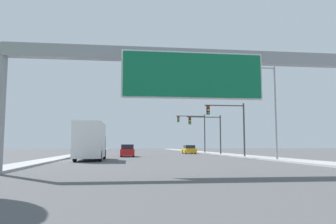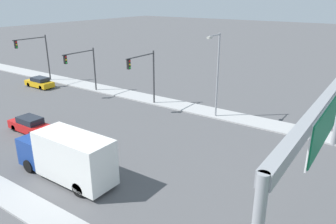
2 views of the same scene
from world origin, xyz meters
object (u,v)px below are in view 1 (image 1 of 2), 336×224
at_px(truck_box_primary, 91,142).
at_px(traffic_light_far_intersection, 196,127).
at_px(sign_gantry, 192,71).
at_px(car_mid_center, 127,151).
at_px(car_near_right, 189,150).
at_px(traffic_light_mid_block, 209,128).
at_px(street_lamp_right, 272,105).
at_px(traffic_light_near_intersection, 232,120).

xyz_separation_m(truck_box_primary, traffic_light_far_intersection, (15.64, 25.34, 2.92)).
relative_size(sign_gantry, traffic_light_far_intersection, 2.93).
distance_m(car_mid_center, truck_box_primary, 10.62).
bearing_deg(sign_gantry, car_near_right, 79.59).
distance_m(sign_gantry, traffic_light_far_intersection, 41.02).
relative_size(truck_box_primary, traffic_light_mid_block, 1.39).
bearing_deg(street_lamp_right, sign_gantry, -130.29).
bearing_deg(car_near_right, traffic_light_far_intersection, 50.28).
distance_m(car_near_right, traffic_light_far_intersection, 4.77).
xyz_separation_m(truck_box_primary, traffic_light_mid_block, (15.56, 15.34, 2.27)).
bearing_deg(traffic_light_mid_block, sign_gantry, -105.87).
xyz_separation_m(car_near_right, traffic_light_near_intersection, (1.74, -18.02, 3.68)).
bearing_deg(street_lamp_right, truck_box_primary, 170.35).
distance_m(truck_box_primary, street_lamp_right, 17.64).
relative_size(car_mid_center, traffic_light_mid_block, 0.78).
bearing_deg(truck_box_primary, traffic_light_mid_block, 44.60).
distance_m(traffic_light_far_intersection, street_lamp_right, 28.28).
distance_m(car_mid_center, street_lamp_right, 19.23).
distance_m(traffic_light_mid_block, street_lamp_right, 18.34).
relative_size(car_near_right, street_lamp_right, 0.51).
bearing_deg(traffic_light_mid_block, street_lamp_right, -85.32).
relative_size(sign_gantry, traffic_light_near_intersection, 3.16).
xyz_separation_m(sign_gantry, street_lamp_right, (10.05, 11.85, -0.25)).
bearing_deg(truck_box_primary, car_mid_center, 70.65).
bearing_deg(traffic_light_far_intersection, truck_box_primary, -121.69).
bearing_deg(sign_gantry, traffic_light_mid_block, 74.13).
xyz_separation_m(car_near_right, truck_box_primary, (-14.00, -23.36, 1.10)).
bearing_deg(traffic_light_far_intersection, car_mid_center, -128.31).
relative_size(sign_gantry, car_mid_center, 4.44).
xyz_separation_m(traffic_light_near_intersection, traffic_light_far_intersection, (-0.10, 20.00, 0.34)).
bearing_deg(sign_gantry, car_mid_center, 98.06).
bearing_deg(traffic_light_far_intersection, street_lamp_right, -87.15).
distance_m(sign_gantry, street_lamp_right, 15.54).
relative_size(sign_gantry, car_near_right, 4.46).
distance_m(sign_gantry, truck_box_primary, 16.74).
xyz_separation_m(car_near_right, street_lamp_right, (3.05, -26.26, 4.55)).
xyz_separation_m(truck_box_primary, traffic_light_near_intersection, (15.74, 5.34, 2.58)).
bearing_deg(car_mid_center, traffic_light_far_intersection, 51.69).
xyz_separation_m(traffic_light_near_intersection, street_lamp_right, (1.31, -8.24, 0.88)).
xyz_separation_m(car_near_right, traffic_light_mid_block, (1.56, -8.02, 3.37)).
height_order(truck_box_primary, traffic_light_near_intersection, traffic_light_near_intersection).
height_order(car_mid_center, traffic_light_near_intersection, traffic_light_near_intersection).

